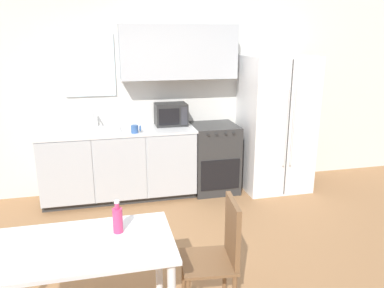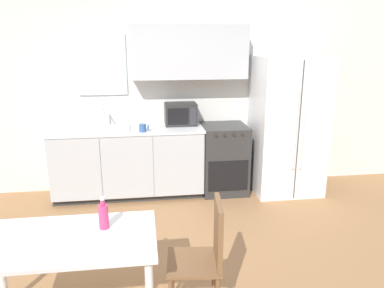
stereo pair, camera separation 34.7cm
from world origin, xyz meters
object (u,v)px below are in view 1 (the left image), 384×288
at_px(microwave, 171,114).
at_px(coffee_mug, 135,129).
at_px(oven_range, 214,158).
at_px(dining_table, 81,258).
at_px(refrigerator, 275,124).
at_px(drink_bottle, 118,219).
at_px(dining_chair_side, 221,249).

xyz_separation_m(microwave, coffee_mug, (-0.51, -0.33, -0.10)).
distance_m(oven_range, microwave, 0.85).
height_order(microwave, dining_table, microwave).
bearing_deg(dining_table, refrigerator, 42.87).
height_order(refrigerator, drink_bottle, refrigerator).
bearing_deg(refrigerator, dining_table, -137.13).
height_order(microwave, dining_chair_side, microwave).
height_order(oven_range, dining_table, oven_range).
bearing_deg(dining_chair_side, drink_bottle, 90.19).
bearing_deg(dining_table, oven_range, 55.50).
bearing_deg(dining_chair_side, oven_range, -8.96).
bearing_deg(microwave, dining_table, -113.08).
distance_m(oven_range, coffee_mug, 1.22).
relative_size(oven_range, refrigerator, 0.51).
relative_size(oven_range, coffee_mug, 7.49).
bearing_deg(refrigerator, dining_chair_side, -123.25).
relative_size(refrigerator, microwave, 4.39).
bearing_deg(drink_bottle, dining_chair_side, -6.17).
xyz_separation_m(microwave, dining_chair_side, (-0.08, -2.51, -0.55)).
relative_size(coffee_mug, drink_bottle, 0.52).
bearing_deg(oven_range, refrigerator, -4.99).
distance_m(microwave, dining_table, 2.79).
distance_m(microwave, coffee_mug, 0.61).
bearing_deg(oven_range, drink_bottle, -121.30).
xyz_separation_m(oven_range, microwave, (-0.58, 0.13, 0.62)).
bearing_deg(oven_range, dining_chair_side, -105.32).
bearing_deg(coffee_mug, dining_table, -104.51).
bearing_deg(dining_chair_side, microwave, 4.63).
bearing_deg(coffee_mug, refrigerator, 3.76).
bearing_deg(dining_chair_side, coffee_mug, 17.62).
distance_m(oven_range, dining_table, 2.93).
bearing_deg(dining_chair_side, refrigerator, -26.89).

